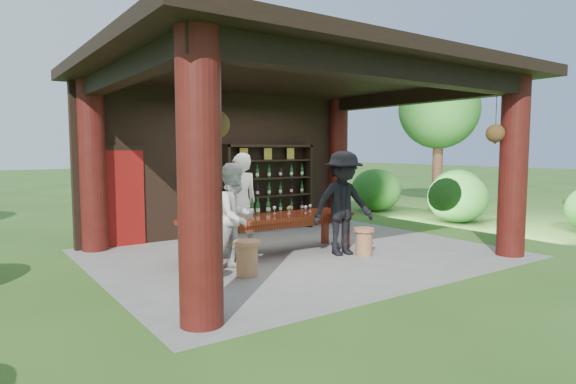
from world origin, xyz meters
TOP-DOWN VIEW (x-y plane):
  - ground at (0.00, 0.00)m, footprint 90.00×90.00m
  - pavilion at (-0.01, 0.43)m, footprint 7.50×6.00m
  - wine_shelf at (0.87, 2.45)m, footprint 2.39×0.36m
  - tasting_table at (-0.57, 0.18)m, footprint 3.41×0.95m
  - stool_near_left at (-1.67, -0.87)m, footprint 0.43×0.43m
  - stool_near_right at (0.87, -0.84)m, footprint 0.39×0.39m
  - stool_far_left at (-2.45, -0.95)m, footprint 0.39×0.39m
  - host at (-0.85, 0.78)m, footprint 0.72×0.48m
  - guest_woman at (-1.63, -0.41)m, footprint 1.05×0.94m
  - guest_man at (0.60, -0.56)m, footprint 1.36×0.92m
  - table_bottles at (-0.60, 0.50)m, footprint 0.45×0.09m
  - table_glasses at (0.10, 0.19)m, footprint 0.97×0.35m
  - napkin_basket at (-1.17, 0.10)m, footprint 0.26×0.19m
  - shrubs at (3.05, 0.78)m, footprint 15.10×8.42m
  - trees at (3.10, 1.88)m, footprint 22.06×11.70m

SIDE VIEW (x-z plane):
  - ground at x=0.00m, z-range 0.00..0.00m
  - stool_far_left at x=-2.45m, z-range 0.02..0.53m
  - stool_near_right at x=0.87m, z-range 0.02..0.53m
  - stool_near_left at x=-1.67m, z-range 0.02..0.58m
  - shrubs at x=3.05m, z-range -0.13..1.23m
  - tasting_table at x=-0.57m, z-range 0.26..1.01m
  - napkin_basket at x=-1.17m, z-range 0.75..0.89m
  - table_glasses at x=0.10m, z-range 0.75..0.90m
  - guest_woman at x=-1.63m, z-range 0.00..1.77m
  - table_bottles at x=-0.60m, z-range 0.75..1.06m
  - host at x=-0.85m, z-range 0.00..1.92m
  - guest_man at x=0.60m, z-range 0.00..1.95m
  - wine_shelf at x=0.87m, z-range 0.00..2.10m
  - pavilion at x=-0.01m, z-range 0.33..3.93m
  - trees at x=3.10m, z-range 0.97..5.77m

